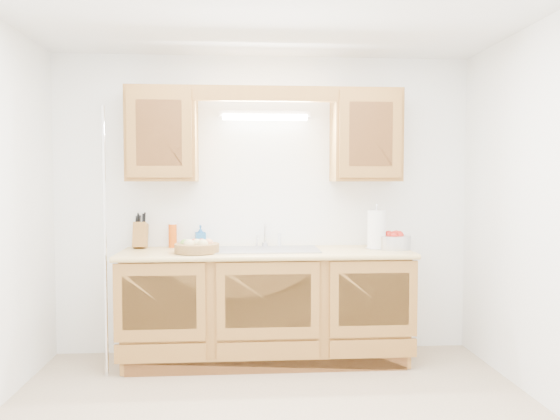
{
  "coord_description": "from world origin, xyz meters",
  "views": [
    {
      "loc": [
        -0.19,
        -3.13,
        1.45
      ],
      "look_at": [
        0.09,
        0.85,
        1.24
      ],
      "focal_mm": 35.0,
      "sensor_mm": 36.0,
      "label": 1
    }
  ],
  "objects": [
    {
      "name": "upper_cabinet_right",
      "position": [
        0.83,
        1.33,
        1.83
      ],
      "size": [
        0.55,
        0.33,
        0.75
      ],
      "primitive_type": "cube",
      "color": "#A97531",
      "rests_on": "room"
    },
    {
      "name": "valance",
      "position": [
        0.0,
        1.19,
        2.14
      ],
      "size": [
        2.2,
        0.05,
        0.12
      ],
      "primitive_type": "cube",
      "color": "#A97531",
      "rests_on": "room"
    },
    {
      "name": "upper_cabinet_left",
      "position": [
        -0.83,
        1.33,
        1.83
      ],
      "size": [
        0.55,
        0.33,
        0.75
      ],
      "primitive_type": "cube",
      "color": "#A97531",
      "rests_on": "room"
    },
    {
      "name": "orange_canister",
      "position": [
        -0.77,
        1.43,
        1.0
      ],
      "size": [
        0.08,
        0.08,
        0.21
      ],
      "rotation": [
        0.0,
        0.0,
        -0.29
      ],
      "color": "#D14F0B",
      "rests_on": "countertop"
    },
    {
      "name": "room",
      "position": [
        0.0,
        0.0,
        1.25
      ],
      "size": [
        3.52,
        3.5,
        2.5
      ],
      "color": "#C6AD8F",
      "rests_on": "ground"
    },
    {
      "name": "paper_towel",
      "position": [
        0.89,
        1.19,
        1.06
      ],
      "size": [
        0.19,
        0.19,
        0.37
      ],
      "rotation": [
        0.0,
        0.0,
        -0.35
      ],
      "color": "silver",
      "rests_on": "countertop"
    },
    {
      "name": "sponge",
      "position": [
        -0.54,
        1.43,
        0.91
      ],
      "size": [
        0.11,
        0.08,
        0.02
      ],
      "rotation": [
        0.0,
        0.0,
        0.16
      ],
      "color": "#CC333F",
      "rests_on": "countertop"
    },
    {
      "name": "wire_shelf_pole",
      "position": [
        -1.2,
        0.94,
        1.0
      ],
      "size": [
        0.03,
        0.03,
        2.0
      ],
      "primitive_type": "cylinder",
      "color": "silver",
      "rests_on": "ground"
    },
    {
      "name": "soap_bottle",
      "position": [
        -0.54,
        1.44,
        0.99
      ],
      "size": [
        0.1,
        0.1,
        0.18
      ],
      "primitive_type": "imported",
      "rotation": [
        0.0,
        0.0,
        0.2
      ],
      "color": "#246EB8",
      "rests_on": "countertop"
    },
    {
      "name": "fruit_basket",
      "position": [
        -0.54,
        1.07,
        0.95
      ],
      "size": [
        0.43,
        0.43,
        0.11
      ],
      "rotation": [
        0.0,
        0.0,
        -0.32
      ],
      "color": "olive",
      "rests_on": "countertop"
    },
    {
      "name": "countertop",
      "position": [
        0.0,
        1.19,
        0.88
      ],
      "size": [
        2.3,
        0.63,
        0.04
      ],
      "primitive_type": "cube",
      "color": "#DCBD73",
      "rests_on": "base_cabinets"
    },
    {
      "name": "base_cabinets",
      "position": [
        0.0,
        1.2,
        0.44
      ],
      "size": [
        2.2,
        0.6,
        0.86
      ],
      "primitive_type": "cube",
      "color": "#A97531",
      "rests_on": "ground"
    },
    {
      "name": "apple_bowl",
      "position": [
        1.03,
        1.2,
        0.97
      ],
      "size": [
        0.3,
        0.3,
        0.15
      ],
      "rotation": [
        0.0,
        0.0,
        -0.04
      ],
      "color": "silver",
      "rests_on": "countertop"
    },
    {
      "name": "sink",
      "position": [
        0.0,
        1.21,
        0.83
      ],
      "size": [
        0.84,
        0.46,
        0.36
      ],
      "color": "#9E9EA3",
      "rests_on": "countertop"
    },
    {
      "name": "knife_block",
      "position": [
        -1.03,
        1.41,
        1.01
      ],
      "size": [
        0.11,
        0.18,
        0.3
      ],
      "rotation": [
        0.0,
        0.0,
        -0.04
      ],
      "color": "#A97531",
      "rests_on": "countertop"
    },
    {
      "name": "outlet_plate",
      "position": [
        0.95,
        1.49,
        1.15
      ],
      "size": [
        0.08,
        0.01,
        0.12
      ],
      "primitive_type": "cube",
      "color": "white",
      "rests_on": "room"
    },
    {
      "name": "fluorescent_fixture",
      "position": [
        0.0,
        1.42,
        2.0
      ],
      "size": [
        0.76,
        0.08,
        0.08
      ],
      "color": "white",
      "rests_on": "room"
    }
  ]
}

